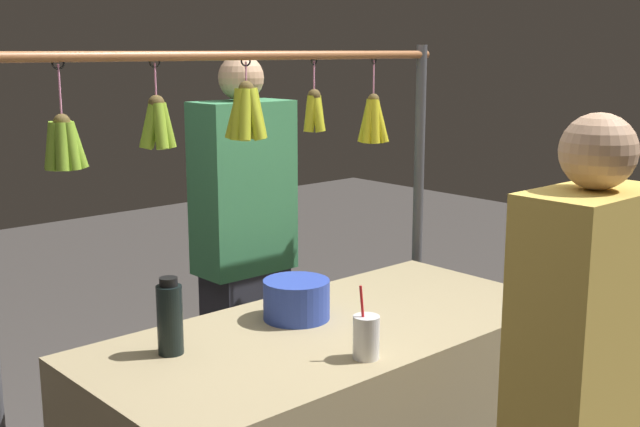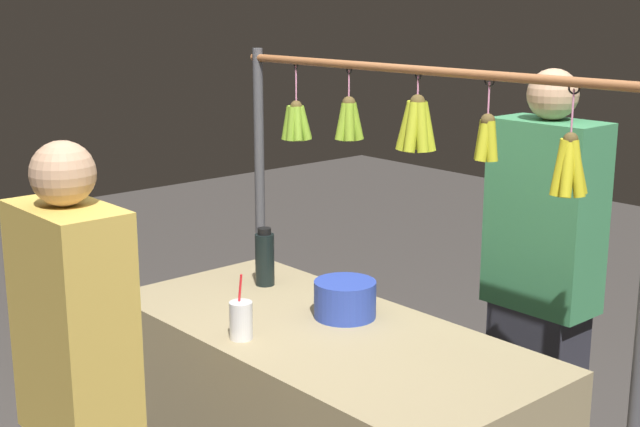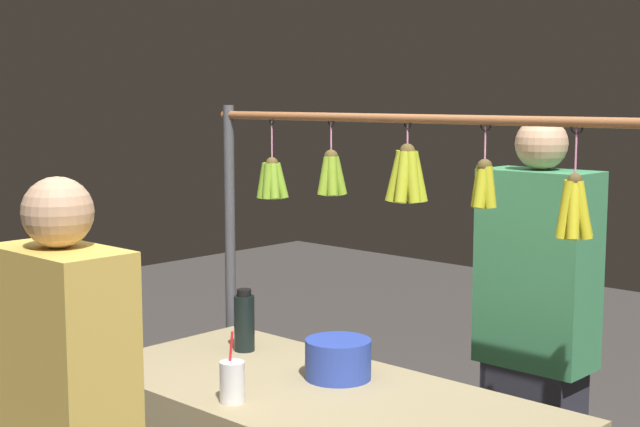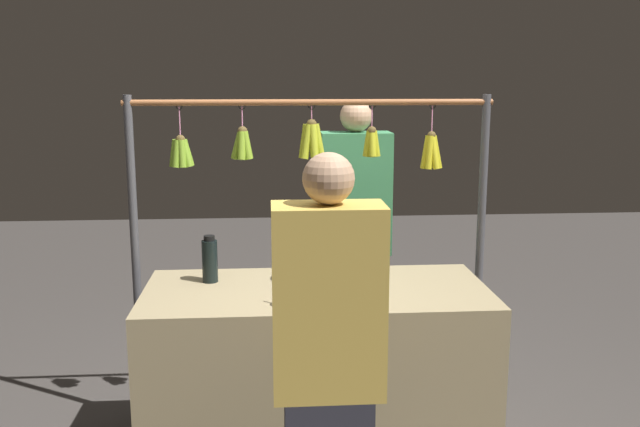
% 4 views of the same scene
% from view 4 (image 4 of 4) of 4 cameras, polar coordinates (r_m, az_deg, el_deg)
% --- Properties ---
extents(market_counter, '(1.63, 0.75, 0.86)m').
position_cam_4_polar(market_counter, '(3.44, -0.29, -13.07)').
color(market_counter, tan).
rests_on(market_counter, ground).
extents(display_rack, '(1.91, 0.15, 1.76)m').
position_cam_4_polar(display_rack, '(3.63, -1.04, 1.99)').
color(display_rack, '#4C4C51').
rests_on(display_rack, ground).
extents(water_bottle, '(0.08, 0.08, 0.23)m').
position_cam_4_polar(water_bottle, '(3.41, -9.08, -3.81)').
color(water_bottle, black).
rests_on(water_bottle, market_counter).
extents(blue_bucket, '(0.22, 0.22, 0.13)m').
position_cam_4_polar(blue_bucket, '(3.40, -1.03, -4.47)').
color(blue_bucket, '#2D45B0').
rests_on(blue_bucket, market_counter).
extents(drink_cup, '(0.08, 0.08, 0.22)m').
position_cam_4_polar(drink_cup, '(3.01, -2.08, -6.55)').
color(drink_cup, silver).
rests_on(drink_cup, market_counter).
extents(vendor_person, '(0.41, 0.22, 1.72)m').
position_cam_4_polar(vendor_person, '(4.14, 2.89, -2.75)').
color(vendor_person, '#2D2D38').
rests_on(vendor_person, ground).
extents(customer_person, '(0.38, 0.21, 1.60)m').
position_cam_4_polar(customer_person, '(2.48, 0.67, -13.89)').
color(customer_person, '#2D2D38').
rests_on(customer_person, ground).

